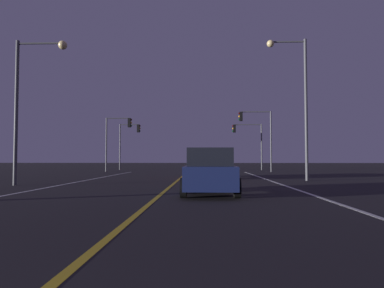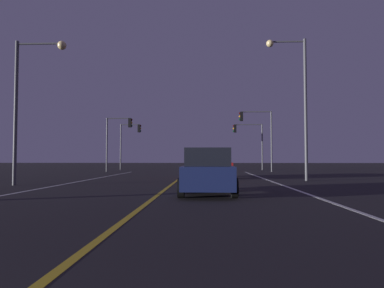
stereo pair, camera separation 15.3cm
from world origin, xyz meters
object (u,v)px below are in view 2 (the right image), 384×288
(car_ahead_far, at_px, (218,166))
(traffic_light_far_left, at_px, (130,136))
(car_lead_same_lane, at_px, (208,172))
(traffic_light_far_right, at_px, (248,136))
(street_lamp_left_mid, at_px, (29,91))
(street_lamp_right_far, at_px, (297,91))
(traffic_light_near_left, at_px, (119,132))
(traffic_light_near_right, at_px, (256,127))

(car_ahead_far, height_order, traffic_light_far_left, traffic_light_far_left)
(car_lead_same_lane, bearing_deg, car_ahead_far, -3.98)
(car_lead_same_lane, height_order, traffic_light_far_right, traffic_light_far_right)
(street_lamp_left_mid, relative_size, street_lamp_right_far, 0.84)
(car_lead_same_lane, distance_m, traffic_light_far_left, 27.80)
(car_lead_same_lane, distance_m, traffic_light_near_left, 22.67)
(car_ahead_far, xyz_separation_m, street_lamp_right_far, (4.66, -2.71, 4.56))
(traffic_light_near_right, height_order, traffic_light_far_right, traffic_light_near_right)
(traffic_light_near_left, height_order, traffic_light_far_left, traffic_light_near_left)
(street_lamp_right_far, bearing_deg, car_lead_same_lane, 55.09)
(street_lamp_right_far, bearing_deg, traffic_light_near_left, -42.58)
(traffic_light_far_right, bearing_deg, street_lamp_right_far, 92.09)
(traffic_light_far_left, height_order, street_lamp_left_mid, street_lamp_left_mid)
(traffic_light_far_right, xyz_separation_m, traffic_light_far_left, (-13.53, 0.00, -0.01))
(traffic_light_near_left, bearing_deg, traffic_light_near_right, -0.00)
(traffic_light_far_left, bearing_deg, car_ahead_far, -58.82)
(traffic_light_far_right, relative_size, traffic_light_far_left, 0.99)
(car_lead_same_lane, distance_m, traffic_light_far_right, 26.78)
(traffic_light_near_right, xyz_separation_m, street_lamp_right_far, (0.51, -12.97, 0.99))
(car_lead_same_lane, relative_size, traffic_light_far_left, 0.81)
(car_lead_same_lane, xyz_separation_m, traffic_light_far_right, (4.71, 26.18, 3.09))
(traffic_light_far_left, bearing_deg, street_lamp_right_far, -52.45)
(car_lead_same_lane, bearing_deg, street_lamp_left_mid, 67.60)
(car_ahead_far, height_order, car_lead_same_lane, same)
(street_lamp_right_far, bearing_deg, traffic_light_far_right, -87.91)
(traffic_light_far_right, bearing_deg, street_lamp_left_mid, 58.92)
(traffic_light_far_right, height_order, street_lamp_right_far, street_lamp_right_far)
(traffic_light_near_right, xyz_separation_m, traffic_light_near_left, (-13.61, 0.00, -0.43))
(car_lead_same_lane, xyz_separation_m, street_lamp_right_far, (5.39, 7.72, 4.56))
(traffic_light_near_right, bearing_deg, traffic_light_near_left, -0.00)
(traffic_light_near_left, xyz_separation_m, traffic_light_far_right, (13.44, 5.50, -0.05))
(traffic_light_near_right, height_order, traffic_light_near_left, traffic_light_near_right)
(traffic_light_far_left, height_order, street_lamp_right_far, street_lamp_right_far)
(car_lead_same_lane, xyz_separation_m, traffic_light_near_left, (-8.73, 20.68, 3.14))
(traffic_light_near_left, relative_size, traffic_light_far_left, 1.02)
(street_lamp_left_mid, bearing_deg, car_lead_same_lane, -22.40)
(traffic_light_near_right, distance_m, traffic_light_far_left, 14.77)
(car_ahead_far, relative_size, car_lead_same_lane, 1.00)
(traffic_light_near_right, xyz_separation_m, traffic_light_far_left, (-13.69, 5.50, -0.49))
(traffic_light_near_right, bearing_deg, traffic_light_far_left, -21.88)
(car_ahead_far, distance_m, street_lamp_left_mid, 12.35)
(traffic_light_near_left, distance_m, traffic_light_far_left, 5.50)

